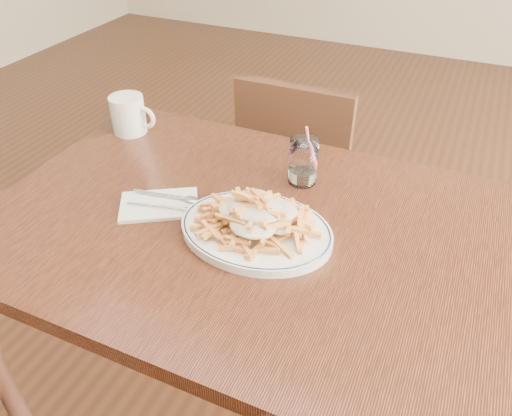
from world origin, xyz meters
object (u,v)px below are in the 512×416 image
at_px(fries_plate, 256,230).
at_px(water_glass, 303,164).
at_px(coffee_mug, 129,115).
at_px(table, 254,250).
at_px(loaded_fries, 256,213).
at_px(chair_far, 299,173).

xyz_separation_m(fries_plate, water_glass, (0.02, 0.23, 0.04)).
distance_m(fries_plate, water_glass, 0.24).
distance_m(fries_plate, coffee_mug, 0.59).
relative_size(fries_plate, water_glass, 2.19).
height_order(table, fries_plate, fries_plate).
distance_m(table, loaded_fries, 0.14).
bearing_deg(chair_far, coffee_mug, -132.86).
bearing_deg(water_glass, fries_plate, -94.78).
xyz_separation_m(chair_far, coffee_mug, (-0.38, -0.41, 0.33)).
height_order(table, water_glass, water_glass).
bearing_deg(coffee_mug, loaded_fries, -28.23).
distance_m(chair_far, coffee_mug, 0.65).
height_order(table, loaded_fries, loaded_fries).
bearing_deg(chair_far, table, -79.54).
xyz_separation_m(fries_plate, coffee_mug, (-0.52, 0.28, 0.04)).
relative_size(water_glass, coffee_mug, 1.13).
bearing_deg(fries_plate, table, 121.93).
relative_size(chair_far, water_glass, 5.44).
bearing_deg(fries_plate, loaded_fries, 180.00).
xyz_separation_m(loaded_fries, coffee_mug, (-0.52, 0.28, -0.00)).
bearing_deg(water_glass, loaded_fries, -94.78).
relative_size(fries_plate, coffee_mug, 2.47).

